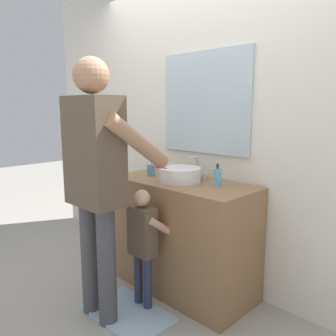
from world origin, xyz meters
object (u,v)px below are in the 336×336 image
Objects in this scene: child_toddler at (143,238)px; toothbrush_cup at (151,170)px; soap_bottle at (217,177)px; adult_parent at (97,168)px.

toothbrush_cup is at bearing 130.74° from child_toddler.
child_toddler is at bearing -122.87° from soap_bottle.
toothbrush_cup reaches higher than soap_bottle.
soap_bottle is 0.09× the size of adult_parent.
soap_bottle is at bearing 57.13° from child_toddler.
adult_parent is at bearing -120.01° from soap_bottle.
child_toddler is 0.61m from adult_parent.
adult_parent is at bearing -73.39° from toothbrush_cup.
child_toddler is at bearing 65.06° from adult_parent.
toothbrush_cup is at bearing -172.74° from soap_bottle.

